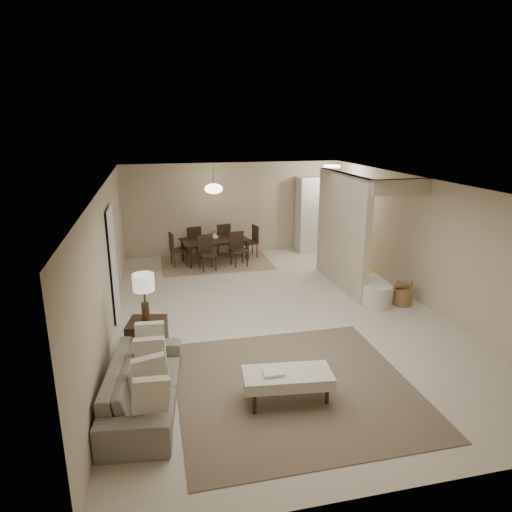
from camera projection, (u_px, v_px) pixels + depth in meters
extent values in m
plane|color=beige|center=(277.00, 314.00, 8.73)|extent=(9.00, 9.00, 0.00)
plane|color=white|center=(279.00, 183.00, 8.03)|extent=(9.00, 9.00, 0.00)
plane|color=#C5B195|center=(234.00, 208.00, 12.59)|extent=(6.00, 0.00, 6.00)
plane|color=#C5B195|center=(108.00, 262.00, 7.74)|extent=(0.00, 9.00, 9.00)
plane|color=#C5B195|center=(423.00, 242.00, 9.03)|extent=(0.00, 9.00, 9.00)
cube|color=#C5B195|center=(342.00, 231.00, 9.94)|extent=(0.15, 2.50, 2.50)
cube|color=black|center=(113.00, 264.00, 8.37)|extent=(0.04, 0.90, 2.04)
cube|color=silver|center=(318.00, 214.00, 12.83)|extent=(1.20, 0.55, 2.10)
cylinder|color=white|center=(332.00, 166.00, 11.54)|extent=(0.44, 0.44, 0.05)
cube|color=brown|center=(294.00, 386.00, 6.32)|extent=(3.20, 3.20, 0.01)
imported|color=gray|center=(144.00, 385.00, 5.80)|extent=(2.20, 1.08, 0.62)
cube|color=beige|center=(287.00, 378.00, 5.90)|extent=(1.20, 0.65, 0.15)
cylinder|color=black|center=(255.00, 405.00, 5.68)|extent=(0.05, 0.05, 0.26)
cylinder|color=black|center=(327.00, 395.00, 5.89)|extent=(0.05, 0.05, 0.26)
cylinder|color=black|center=(248.00, 388.00, 6.04)|extent=(0.05, 0.05, 0.26)
cylinder|color=black|center=(317.00, 380.00, 6.25)|extent=(0.05, 0.05, 0.26)
cube|color=black|center=(148.00, 339.00, 7.03)|extent=(0.65, 0.65, 0.61)
cylinder|color=#44341D|center=(146.00, 312.00, 6.91)|extent=(0.12, 0.12, 0.30)
cylinder|color=#44341D|center=(144.00, 295.00, 6.83)|extent=(0.03, 0.03, 0.26)
cylinder|color=beige|center=(143.00, 282.00, 6.77)|extent=(0.32, 0.32, 0.26)
cylinder|color=beige|center=(377.00, 296.00, 9.01)|extent=(0.56, 0.56, 0.44)
cylinder|color=brown|center=(402.00, 297.00, 9.14)|extent=(0.37, 0.37, 0.32)
cube|color=#8E7C58|center=(215.00, 261.00, 12.05)|extent=(2.80, 2.10, 0.01)
imported|color=black|center=(215.00, 250.00, 11.97)|extent=(1.86, 1.25, 0.60)
imported|color=white|center=(215.00, 236.00, 11.86)|extent=(0.21, 0.21, 0.17)
cube|color=yellow|center=(352.00, 270.00, 11.31)|extent=(1.04, 0.68, 0.01)
cylinder|color=#44341D|center=(213.00, 176.00, 11.42)|extent=(0.02, 0.02, 0.50)
ellipsoid|color=#FFEAC6|center=(214.00, 189.00, 11.52)|extent=(0.46, 0.46, 0.25)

